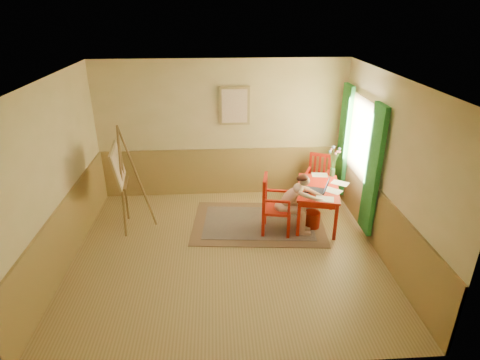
{
  "coord_description": "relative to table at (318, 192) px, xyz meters",
  "views": [
    {
      "loc": [
        -0.14,
        -5.42,
        3.75
      ],
      "look_at": [
        0.25,
        0.55,
        1.05
      ],
      "focal_mm": 29.51,
      "sensor_mm": 36.0,
      "label": 1
    }
  ],
  "objects": [
    {
      "name": "figure",
      "position": [
        -0.49,
        -0.32,
        -0.01
      ],
      "size": [
        0.87,
        0.45,
        1.13
      ],
      "color": "beige",
      "rests_on": "room"
    },
    {
      "name": "vase",
      "position": [
        0.39,
        0.5,
        0.35
      ],
      "size": [
        0.28,
        0.27,
        0.58
      ],
      "color": "#3F724C",
      "rests_on": "table"
    },
    {
      "name": "wastebasket",
      "position": [
        -0.11,
        -0.17,
        -0.48
      ],
      "size": [
        0.34,
        0.34,
        0.31
      ],
      "primitive_type": "cylinder",
      "rotation": [
        0.0,
        0.0,
        -0.21
      ],
      "color": "#A01C09",
      "rests_on": "room"
    },
    {
      "name": "laptop",
      "position": [
        -0.04,
        -0.17,
        0.14
      ],
      "size": [
        0.47,
        0.38,
        0.25
      ],
      "color": "#1E2338",
      "rests_on": "table"
    },
    {
      "name": "wall_portrait",
      "position": [
        -1.43,
        1.33,
        1.27
      ],
      "size": [
        0.6,
        0.05,
        0.76
      ],
      "color": "#97804D",
      "rests_on": "room"
    },
    {
      "name": "easel",
      "position": [
        -3.46,
        0.05,
        0.51
      ],
      "size": [
        0.68,
        0.86,
        1.93
      ],
      "color": "brown",
      "rests_on": "room"
    },
    {
      "name": "wainscot",
      "position": [
        -1.68,
        -0.08,
        -0.13
      ],
      "size": [
        5.0,
        4.5,
        1.0
      ],
      "color": "#9B7F47",
      "rests_on": "room"
    },
    {
      "name": "rug",
      "position": [
        -1.07,
        0.02,
        -0.62
      ],
      "size": [
        2.53,
        1.81,
        0.02
      ],
      "color": "#8C7251",
      "rests_on": "room"
    },
    {
      "name": "chair_left",
      "position": [
        -0.83,
        -0.27,
        -0.1
      ],
      "size": [
        0.57,
        0.55,
        1.06
      ],
      "color": "red",
      "rests_on": "room"
    },
    {
      "name": "papers",
      "position": [
        0.21,
        0.01,
        0.09
      ],
      "size": [
        0.81,
        1.28,
        0.0
      ],
      "color": "white",
      "rests_on": "table"
    },
    {
      "name": "table",
      "position": [
        0.0,
        0.0,
        0.0
      ],
      "size": [
        0.97,
        1.33,
        0.72
      ],
      "color": "red",
      "rests_on": "room"
    },
    {
      "name": "room",
      "position": [
        -1.68,
        -0.87,
        0.77
      ],
      "size": [
        5.04,
        4.54,
        2.84
      ],
      "color": "tan",
      "rests_on": "ground"
    },
    {
      "name": "window",
      "position": [
        0.74,
        0.23,
        0.71
      ],
      "size": [
        0.12,
        2.01,
        2.2
      ],
      "color": "white",
      "rests_on": "room"
    },
    {
      "name": "chair_back",
      "position": [
        0.22,
        0.89,
        -0.14
      ],
      "size": [
        0.58,
        0.59,
        0.98
      ],
      "color": "red",
      "rests_on": "room"
    }
  ]
}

